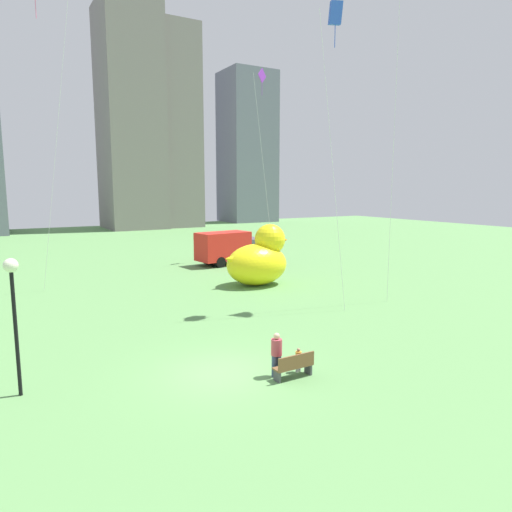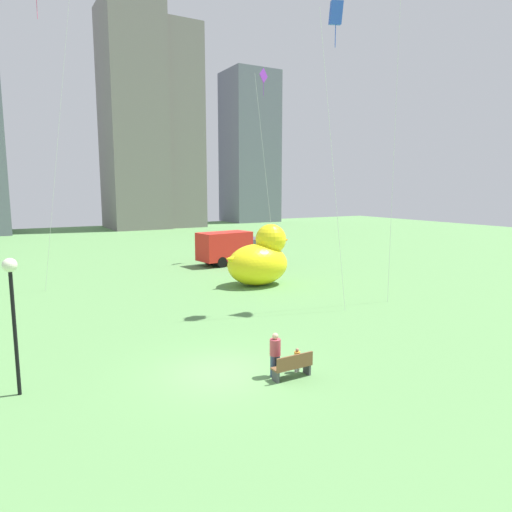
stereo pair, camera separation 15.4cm
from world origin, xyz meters
name	(u,v)px [view 2 (the right image)]	position (x,y,z in m)	size (l,w,h in m)	color
ground_plane	(220,373)	(0.00, 0.00, 0.00)	(140.00, 140.00, 0.00)	#5B8E4F
park_bench	(293,366)	(2.00, -1.74, 0.47)	(1.51, 0.47, 0.90)	brown
person_adult	(275,352)	(1.57, -1.25, 0.88)	(0.39, 0.39, 1.59)	#38476B
person_child	(297,359)	(2.46, -1.33, 0.50)	(0.22, 0.22, 0.90)	silver
giant_inflatable_duck	(260,259)	(8.95, 12.57, 1.78)	(5.03, 3.23, 4.17)	yellow
lamppost	(12,293)	(-6.42, 1.58, 3.38)	(0.45, 0.45, 4.48)	black
box_truck	(231,248)	(11.16, 21.43, 1.45)	(6.53, 3.12, 2.85)	red
city_skyline	(77,126)	(5.45, 63.56, 16.15)	(86.03, 14.21, 35.65)	gray
kite_purple	(264,87)	(14.86, 22.14, 15.48)	(1.80, 1.53, 17.10)	silver
kite_blue	(336,15)	(9.39, 5.54, 15.46)	(1.64, 1.72, 16.21)	silver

